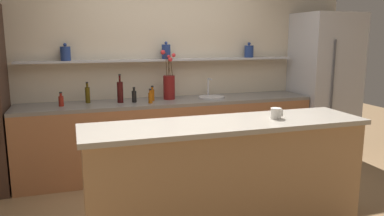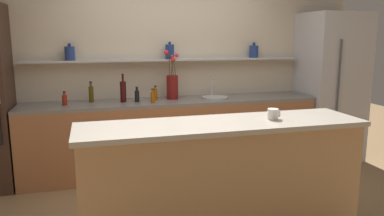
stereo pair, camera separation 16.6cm
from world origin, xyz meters
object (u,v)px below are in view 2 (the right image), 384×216
object	(u,v)px
flower_vase	(172,85)
refrigerator	(330,87)
bottle_sauce_1	(155,94)
bottle_sauce_3	(137,96)
coffee_mug	(273,114)
bottle_sauce_2	(153,97)
bottle_wine_5	(123,91)
sink_fixture	(215,96)
bottle_oil_0	(91,94)
bottle_sauce_4	(65,100)

from	to	relation	value
flower_vase	refrigerator	bearing A→B (deg)	-3.01
bottle_sauce_1	bottle_sauce_3	xyz separation A→B (m)	(-0.23, -0.05, -0.00)
coffee_mug	bottle_sauce_2	bearing A→B (deg)	114.89
bottle_sauce_1	bottle_wine_5	size ratio (longest dim) A/B	0.54
flower_vase	sink_fixture	distance (m)	0.57
bottle_wine_5	bottle_oil_0	bearing A→B (deg)	165.30
bottle_oil_0	bottle_wine_5	distance (m)	0.39
refrigerator	sink_fixture	size ratio (longest dim) A/B	6.04
bottle_oil_0	refrigerator	bearing A→B (deg)	-2.74
sink_fixture	bottle_sauce_4	distance (m)	1.84
sink_fixture	bottle_wine_5	world-z (taller)	bottle_wine_5
bottle_wine_5	refrigerator	bearing A→B (deg)	-1.12
bottle_sauce_1	coffee_mug	world-z (taller)	coffee_mug
bottle_sauce_4	coffee_mug	xyz separation A→B (m)	(1.75, -1.73, 0.08)
refrigerator	bottle_wine_5	world-z (taller)	refrigerator
bottle_sauce_1	refrigerator	bearing A→B (deg)	-1.81
flower_vase	coffee_mug	distance (m)	1.88
refrigerator	bottle_sauce_2	xyz separation A→B (m)	(-2.51, -0.10, -0.02)
bottle_sauce_1	bottle_wine_5	bearing A→B (deg)	-176.85
sink_fixture	bottle_sauce_4	xyz separation A→B (m)	(-1.84, -0.03, 0.05)
bottle_sauce_3	bottle_sauce_4	bearing A→B (deg)	-179.27
refrigerator	bottle_sauce_1	world-z (taller)	refrigerator
sink_fixture	bottle_sauce_3	world-z (taller)	sink_fixture
sink_fixture	bottle_sauce_2	bearing A→B (deg)	-169.66
flower_vase	coffee_mug	bearing A→B (deg)	-75.89
bottle_wine_5	coffee_mug	size ratio (longest dim) A/B	3.11
bottle_sauce_3	bottle_wine_5	size ratio (longest dim) A/B	0.54
refrigerator	bottle_sauce_1	bearing A→B (deg)	178.19
refrigerator	bottle_sauce_3	xyz separation A→B (m)	(-2.68, 0.03, -0.01)
bottle_sauce_4	bottle_wine_5	xyz separation A→B (m)	(0.67, 0.04, 0.07)
refrigerator	flower_vase	world-z (taller)	refrigerator
bottle_sauce_2	bottle_sauce_4	xyz separation A→B (m)	(-1.01, 0.12, -0.01)
bottle_sauce_2	coffee_mug	bearing A→B (deg)	-65.11
refrigerator	bottle_sauce_2	world-z (taller)	refrigerator
flower_vase	bottle_sauce_4	bearing A→B (deg)	-175.52
bottle_sauce_4	bottle_sauce_1	bearing A→B (deg)	3.31
bottle_sauce_2	coffee_mug	distance (m)	1.77
flower_vase	bottle_sauce_1	world-z (taller)	flower_vase
bottle_sauce_1	bottle_wine_5	world-z (taller)	bottle_wine_5
bottle_sauce_1	bottle_wine_5	xyz separation A→B (m)	(-0.40, -0.02, 0.05)
sink_fixture	bottle_sauce_4	world-z (taller)	sink_fixture
bottle_oil_0	bottle_wine_5	bearing A→B (deg)	-14.70
refrigerator	bottle_sauce_4	xyz separation A→B (m)	(-3.52, 0.02, -0.02)
bottle_sauce_2	coffee_mug	xyz separation A→B (m)	(0.75, -1.61, 0.07)
bottle_oil_0	bottle_sauce_4	distance (m)	0.33
sink_fixture	coffee_mug	xyz separation A→B (m)	(-0.09, -1.76, 0.12)
bottle_oil_0	bottle_sauce_4	size ratio (longest dim) A/B	1.53
bottle_sauce_4	flower_vase	bearing A→B (deg)	4.48
bottle_sauce_2	bottle_sauce_4	world-z (taller)	bottle_sauce_2
flower_vase	bottle_sauce_2	xyz separation A→B (m)	(-0.29, -0.22, -0.11)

